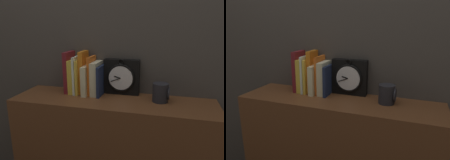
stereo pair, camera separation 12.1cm
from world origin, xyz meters
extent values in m
cube|color=#47423D|center=(0.00, 0.18, 1.30)|extent=(6.00, 0.05, 2.60)
cube|color=black|center=(0.03, 0.12, 1.00)|extent=(0.21, 0.05, 0.21)
torus|color=black|center=(0.03, 0.09, 1.00)|extent=(0.17, 0.01, 0.17)
cylinder|color=silver|center=(0.03, 0.09, 1.00)|extent=(0.14, 0.01, 0.14)
cube|color=black|center=(0.01, 0.08, 1.01)|extent=(0.04, 0.00, 0.02)
cube|color=black|center=(0.00, 0.08, 0.99)|extent=(0.06, 0.00, 0.03)
torus|color=black|center=(0.03, 0.09, 1.10)|extent=(0.04, 0.01, 0.04)
cube|color=maroon|center=(-0.29, 0.08, 1.02)|extent=(0.03, 0.13, 0.25)
cube|color=gold|center=(-0.26, 0.08, 1.00)|extent=(0.03, 0.13, 0.21)
cube|color=white|center=(-0.24, 0.08, 1.01)|extent=(0.01, 0.14, 0.23)
cube|color=yellow|center=(-0.22, 0.08, 1.00)|extent=(0.01, 0.14, 0.21)
cube|color=orange|center=(-0.20, 0.09, 1.02)|extent=(0.03, 0.11, 0.26)
cube|color=beige|center=(-0.17, 0.07, 0.98)|extent=(0.03, 0.15, 0.18)
cube|color=orange|center=(-0.15, 0.08, 1.01)|extent=(0.02, 0.13, 0.23)
cube|color=beige|center=(-0.12, 0.08, 0.99)|extent=(0.04, 0.14, 0.20)
cube|color=#1C2847|center=(-0.09, 0.07, 0.98)|extent=(0.02, 0.15, 0.18)
cylinder|color=#232328|center=(0.27, 0.04, 0.95)|extent=(0.09, 0.09, 0.10)
torus|color=#232328|center=(0.31, 0.04, 0.95)|extent=(0.01, 0.07, 0.07)
camera|label=1|loc=(0.29, -1.13, 1.32)|focal=35.00mm
camera|label=2|loc=(0.41, -1.10, 1.32)|focal=35.00mm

